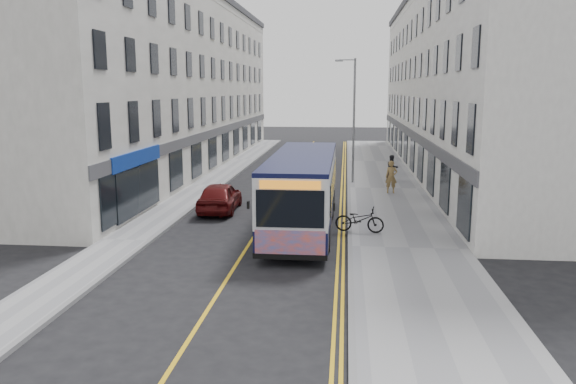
% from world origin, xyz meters
% --- Properties ---
extents(ground, '(140.00, 140.00, 0.00)m').
position_xyz_m(ground, '(0.00, 0.00, 0.00)').
color(ground, black).
rests_on(ground, ground).
extents(pavement_east, '(4.50, 64.00, 0.12)m').
position_xyz_m(pavement_east, '(6.25, 12.00, 0.06)').
color(pavement_east, gray).
rests_on(pavement_east, ground).
extents(pavement_west, '(2.00, 64.00, 0.12)m').
position_xyz_m(pavement_west, '(-5.00, 12.00, 0.06)').
color(pavement_west, gray).
rests_on(pavement_west, ground).
extents(kerb_east, '(0.18, 64.00, 0.13)m').
position_xyz_m(kerb_east, '(4.00, 12.00, 0.07)').
color(kerb_east, slate).
rests_on(kerb_east, ground).
extents(kerb_west, '(0.18, 64.00, 0.13)m').
position_xyz_m(kerb_west, '(-4.00, 12.00, 0.07)').
color(kerb_west, slate).
rests_on(kerb_west, ground).
extents(road_centre_line, '(0.12, 64.00, 0.01)m').
position_xyz_m(road_centre_line, '(0.00, 12.00, 0.00)').
color(road_centre_line, gold).
rests_on(road_centre_line, ground).
extents(road_dbl_yellow_inner, '(0.10, 64.00, 0.01)m').
position_xyz_m(road_dbl_yellow_inner, '(3.55, 12.00, 0.00)').
color(road_dbl_yellow_inner, gold).
rests_on(road_dbl_yellow_inner, ground).
extents(road_dbl_yellow_outer, '(0.10, 64.00, 0.01)m').
position_xyz_m(road_dbl_yellow_outer, '(3.75, 12.00, 0.00)').
color(road_dbl_yellow_outer, gold).
rests_on(road_dbl_yellow_outer, ground).
extents(terrace_east, '(6.00, 46.00, 13.00)m').
position_xyz_m(terrace_east, '(11.50, 21.00, 6.50)').
color(terrace_east, white).
rests_on(terrace_east, ground).
extents(terrace_west, '(6.00, 46.00, 13.00)m').
position_xyz_m(terrace_west, '(-9.00, 21.00, 6.50)').
color(terrace_west, silver).
rests_on(terrace_west, ground).
extents(streetlamp, '(1.32, 0.18, 8.00)m').
position_xyz_m(streetlamp, '(4.17, 14.00, 4.38)').
color(streetlamp, gray).
rests_on(streetlamp, ground).
extents(city_bus, '(2.65, 11.36, 3.30)m').
position_xyz_m(city_bus, '(1.93, 1.76, 1.81)').
color(city_bus, black).
rests_on(city_bus, ground).
extents(bicycle, '(2.14, 1.01, 1.08)m').
position_xyz_m(bicycle, '(4.40, 0.98, 0.66)').
color(bicycle, black).
rests_on(bicycle, pavement_east).
extents(pedestrian_near, '(0.68, 0.45, 1.88)m').
position_xyz_m(pedestrian_near, '(6.43, 10.39, 1.06)').
color(pedestrian_near, olive).
rests_on(pedestrian_near, pavement_east).
extents(pedestrian_far, '(1.00, 0.87, 1.73)m').
position_xyz_m(pedestrian_far, '(6.81, 14.60, 0.98)').
color(pedestrian_far, '#222227').
rests_on(pedestrian_far, pavement_east).
extents(car_white, '(1.85, 4.41, 1.42)m').
position_xyz_m(car_white, '(1.80, 22.09, 0.71)').
color(car_white, silver).
rests_on(car_white, ground).
extents(car_maroon, '(1.92, 4.46, 1.50)m').
position_xyz_m(car_maroon, '(-2.50, 4.94, 0.75)').
color(car_maroon, '#550E0E').
rests_on(car_maroon, ground).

